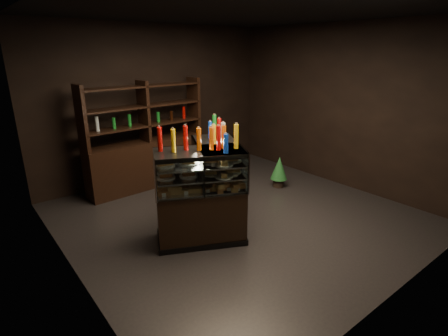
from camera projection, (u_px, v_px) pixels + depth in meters
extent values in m
plane|color=black|center=(238.00, 215.00, 5.59)|extent=(5.00, 5.00, 0.00)
cube|color=black|center=(157.00, 103.00, 6.96)|extent=(5.00, 0.02, 3.00)
cube|color=black|center=(414.00, 164.00, 3.26)|extent=(5.00, 0.02, 3.00)
cube|color=black|center=(339.00, 106.00, 6.59)|extent=(0.02, 5.00, 3.00)
cube|color=black|center=(58.00, 152.00, 3.64)|extent=(0.02, 5.00, 3.00)
cube|color=black|center=(240.00, 11.00, 4.63)|extent=(5.00, 5.00, 0.02)
cube|color=black|center=(218.00, 204.00, 5.09)|extent=(1.03, 1.29, 0.76)
cube|color=black|center=(218.00, 225.00, 5.20)|extent=(1.07, 1.33, 0.08)
cube|color=black|center=(217.00, 146.00, 4.81)|extent=(1.03, 1.29, 0.06)
cube|color=silver|center=(217.00, 179.00, 4.97)|extent=(0.97, 1.23, 0.02)
cube|color=silver|center=(217.00, 167.00, 4.91)|extent=(0.97, 1.23, 0.02)
cube|color=silver|center=(217.00, 156.00, 4.86)|extent=(0.97, 1.23, 0.02)
cube|color=white|center=(238.00, 161.00, 4.94)|extent=(0.52, 1.04, 0.53)
cylinder|color=silver|center=(228.00, 150.00, 5.48)|extent=(0.03, 0.03, 0.55)
cylinder|color=silver|center=(249.00, 174.00, 4.40)|extent=(0.03, 0.03, 0.55)
cube|color=black|center=(201.00, 215.00, 4.76)|extent=(1.29, 1.03, 0.76)
cube|color=black|center=(201.00, 237.00, 4.87)|extent=(1.33, 1.06, 0.08)
cube|color=black|center=(199.00, 153.00, 4.48)|extent=(1.29, 1.03, 0.06)
cube|color=silver|center=(200.00, 188.00, 4.63)|extent=(1.23, 0.96, 0.02)
cube|color=silver|center=(200.00, 176.00, 4.58)|extent=(1.23, 0.96, 0.02)
cube|color=silver|center=(200.00, 164.00, 4.53)|extent=(1.23, 0.96, 0.02)
cube|color=white|center=(204.00, 178.00, 4.28)|extent=(1.05, 0.51, 0.53)
cylinder|color=silver|center=(249.00, 174.00, 4.40)|extent=(0.03, 0.03, 0.55)
cylinder|color=silver|center=(155.00, 181.00, 4.16)|extent=(0.03, 0.03, 0.55)
cube|color=#AF743E|center=(227.00, 189.00, 4.51)|extent=(0.16, 0.20, 0.06)
cube|color=#AF743E|center=(225.00, 185.00, 4.64)|extent=(0.16, 0.20, 0.06)
cube|color=#AF743E|center=(222.00, 182.00, 4.77)|extent=(0.16, 0.20, 0.06)
cube|color=#AF743E|center=(220.00, 178.00, 4.90)|extent=(0.16, 0.20, 0.06)
cube|color=#AF743E|center=(218.00, 175.00, 5.02)|extent=(0.16, 0.20, 0.06)
cube|color=#AF743E|center=(217.00, 172.00, 5.15)|extent=(0.16, 0.20, 0.06)
cube|color=#AF743E|center=(215.00, 169.00, 5.28)|extent=(0.16, 0.20, 0.06)
cube|color=#AF743E|center=(213.00, 166.00, 5.41)|extent=(0.16, 0.20, 0.06)
cylinder|color=white|center=(224.00, 177.00, 4.50)|extent=(0.24, 0.24, 0.01)
cube|color=#AF743E|center=(224.00, 174.00, 4.48)|extent=(0.15, 0.19, 0.05)
cylinder|color=white|center=(219.00, 169.00, 4.77)|extent=(0.24, 0.24, 0.01)
cube|color=#AF743E|center=(219.00, 167.00, 4.76)|extent=(0.15, 0.19, 0.05)
cylinder|color=white|center=(215.00, 163.00, 5.04)|extent=(0.24, 0.24, 0.01)
cube|color=#AF743E|center=(215.00, 161.00, 5.03)|extent=(0.15, 0.19, 0.05)
cylinder|color=white|center=(212.00, 157.00, 5.31)|extent=(0.24, 0.24, 0.01)
cube|color=#AF743E|center=(212.00, 155.00, 5.30)|extent=(0.15, 0.19, 0.05)
cylinder|color=white|center=(224.00, 165.00, 4.44)|extent=(0.24, 0.24, 0.02)
cube|color=#AF743E|center=(224.00, 162.00, 4.43)|extent=(0.15, 0.19, 0.05)
cylinder|color=white|center=(219.00, 158.00, 4.72)|extent=(0.24, 0.24, 0.02)
cube|color=#AF743E|center=(219.00, 156.00, 4.70)|extent=(0.15, 0.19, 0.05)
cylinder|color=white|center=(215.00, 152.00, 4.99)|extent=(0.24, 0.24, 0.02)
cube|color=#AF743E|center=(215.00, 150.00, 4.98)|extent=(0.15, 0.19, 0.05)
cylinder|color=white|center=(212.00, 147.00, 5.26)|extent=(0.24, 0.24, 0.02)
cube|color=#AF743E|center=(212.00, 145.00, 5.25)|extent=(0.15, 0.19, 0.05)
cube|color=#AF743E|center=(163.00, 190.00, 4.49)|extent=(0.20, 0.16, 0.06)
cube|color=#AF743E|center=(174.00, 189.00, 4.52)|extent=(0.20, 0.16, 0.06)
cube|color=#AF743E|center=(185.00, 188.00, 4.55)|extent=(0.20, 0.16, 0.06)
cube|color=#AF743E|center=(195.00, 187.00, 4.58)|extent=(0.20, 0.16, 0.06)
cube|color=#AF743E|center=(206.00, 186.00, 4.61)|extent=(0.20, 0.16, 0.06)
cube|color=#AF743E|center=(216.00, 185.00, 4.64)|extent=(0.20, 0.16, 0.06)
cube|color=#AF743E|center=(226.00, 184.00, 4.67)|extent=(0.20, 0.16, 0.06)
cube|color=#AF743E|center=(236.00, 184.00, 4.70)|extent=(0.20, 0.16, 0.06)
cylinder|color=white|center=(166.00, 177.00, 4.48)|extent=(0.24, 0.24, 0.01)
cube|color=#AF743E|center=(166.00, 175.00, 4.47)|extent=(0.19, 0.15, 0.05)
cylinder|color=white|center=(189.00, 175.00, 4.54)|extent=(0.24, 0.24, 0.01)
cube|color=#AF743E|center=(189.00, 173.00, 4.53)|extent=(0.19, 0.15, 0.05)
cylinder|color=white|center=(211.00, 174.00, 4.60)|extent=(0.24, 0.24, 0.01)
cube|color=#AF743E|center=(211.00, 171.00, 4.59)|extent=(0.19, 0.15, 0.05)
cylinder|color=white|center=(232.00, 172.00, 4.66)|extent=(0.24, 0.24, 0.01)
cube|color=#AF743E|center=(232.00, 170.00, 4.65)|extent=(0.19, 0.15, 0.05)
cylinder|color=white|center=(165.00, 165.00, 4.43)|extent=(0.24, 0.24, 0.02)
cube|color=#AF743E|center=(165.00, 163.00, 4.42)|extent=(0.19, 0.15, 0.05)
cylinder|color=white|center=(188.00, 164.00, 4.49)|extent=(0.24, 0.24, 0.02)
cube|color=#AF743E|center=(188.00, 161.00, 4.48)|extent=(0.19, 0.15, 0.05)
cylinder|color=white|center=(211.00, 162.00, 4.55)|extent=(0.24, 0.24, 0.02)
cube|color=#AF743E|center=(211.00, 160.00, 4.54)|extent=(0.19, 0.15, 0.05)
cylinder|color=white|center=(232.00, 161.00, 4.61)|extent=(0.24, 0.24, 0.02)
cube|color=#AF743E|center=(233.00, 158.00, 4.60)|extent=(0.19, 0.15, 0.05)
cylinder|color=#D8590A|center=(225.00, 142.00, 4.30)|extent=(0.06, 0.06, 0.28)
cylinder|color=silver|center=(225.00, 130.00, 4.25)|extent=(0.03, 0.03, 0.02)
cylinder|color=black|center=(222.00, 139.00, 4.45)|extent=(0.06, 0.06, 0.28)
cylinder|color=silver|center=(222.00, 128.00, 4.40)|extent=(0.03, 0.03, 0.02)
cylinder|color=silver|center=(220.00, 136.00, 4.60)|extent=(0.06, 0.06, 0.28)
cylinder|color=silver|center=(219.00, 125.00, 4.55)|extent=(0.03, 0.03, 0.02)
cylinder|color=#0F38B2|center=(217.00, 134.00, 4.75)|extent=(0.06, 0.06, 0.28)
cylinder|color=silver|center=(217.00, 123.00, 4.70)|extent=(0.03, 0.03, 0.02)
cylinder|color=#B20C0A|center=(215.00, 131.00, 4.90)|extent=(0.06, 0.06, 0.28)
cylinder|color=silver|center=(215.00, 120.00, 4.85)|extent=(0.03, 0.03, 0.02)
cylinder|color=#147223|center=(213.00, 129.00, 5.05)|extent=(0.06, 0.06, 0.28)
cylinder|color=silver|center=(213.00, 118.00, 5.00)|extent=(0.03, 0.03, 0.02)
cylinder|color=yellow|center=(211.00, 126.00, 5.20)|extent=(0.06, 0.06, 0.28)
cylinder|color=silver|center=(211.00, 116.00, 5.15)|extent=(0.03, 0.03, 0.02)
cylinder|color=#D8590A|center=(160.00, 142.00, 4.32)|extent=(0.06, 0.06, 0.28)
cylinder|color=silver|center=(159.00, 130.00, 4.27)|extent=(0.03, 0.03, 0.02)
cylinder|color=black|center=(173.00, 141.00, 4.35)|extent=(0.06, 0.06, 0.28)
cylinder|color=silver|center=(173.00, 129.00, 4.31)|extent=(0.03, 0.03, 0.02)
cylinder|color=silver|center=(186.00, 141.00, 4.39)|extent=(0.06, 0.06, 0.28)
cylinder|color=silver|center=(186.00, 129.00, 4.34)|extent=(0.03, 0.03, 0.02)
cylinder|color=#0F38B2|center=(199.00, 140.00, 4.42)|extent=(0.06, 0.06, 0.28)
cylinder|color=silver|center=(199.00, 128.00, 4.37)|extent=(0.03, 0.03, 0.02)
cylinder|color=#B20C0A|center=(212.00, 139.00, 4.45)|extent=(0.06, 0.06, 0.28)
cylinder|color=silver|center=(211.00, 128.00, 4.41)|extent=(0.03, 0.03, 0.02)
cylinder|color=#147223|center=(224.00, 138.00, 4.49)|extent=(0.06, 0.06, 0.28)
cylinder|color=silver|center=(224.00, 127.00, 4.44)|extent=(0.03, 0.03, 0.02)
cylinder|color=yellow|center=(236.00, 138.00, 4.52)|extent=(0.06, 0.06, 0.28)
cylinder|color=silver|center=(236.00, 126.00, 4.47)|extent=(0.03, 0.03, 0.02)
cylinder|color=black|center=(278.00, 183.00, 6.75)|extent=(0.21, 0.21, 0.16)
cone|color=#164F1F|center=(279.00, 168.00, 6.65)|extent=(0.32, 0.32, 0.44)
cone|color=#164F1F|center=(280.00, 161.00, 6.60)|extent=(0.25, 0.25, 0.31)
cube|color=black|center=(148.00, 164.00, 6.66)|extent=(2.34, 0.54, 0.90)
cube|color=black|center=(81.00, 119.00, 5.64)|extent=(0.08, 0.38, 1.10)
cube|color=black|center=(144.00, 111.00, 6.34)|extent=(0.08, 0.38, 1.10)
cube|color=black|center=(194.00, 105.00, 7.05)|extent=(0.08, 0.38, 1.10)
cube|color=black|center=(145.00, 125.00, 6.42)|extent=(2.29, 0.49, 0.03)
cube|color=black|center=(143.00, 106.00, 6.31)|extent=(2.29, 0.49, 0.03)
cube|color=black|center=(142.00, 86.00, 6.20)|extent=(2.29, 0.49, 0.03)
cylinder|color=#D8590A|center=(97.00, 125.00, 5.83)|extent=(0.06, 0.06, 0.22)
cylinder|color=black|center=(114.00, 122.00, 6.02)|extent=(0.06, 0.06, 0.22)
cylinder|color=silver|center=(129.00, 120.00, 6.20)|extent=(0.06, 0.06, 0.22)
cylinder|color=#0F38B2|center=(144.00, 118.00, 6.38)|extent=(0.06, 0.06, 0.22)
cylinder|color=#B20C0A|center=(158.00, 116.00, 6.57)|extent=(0.06, 0.06, 0.22)
cylinder|color=#147223|center=(171.00, 115.00, 6.75)|extent=(0.06, 0.06, 0.22)
cylinder|color=yellow|center=(184.00, 113.00, 6.94)|extent=(0.06, 0.06, 0.22)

